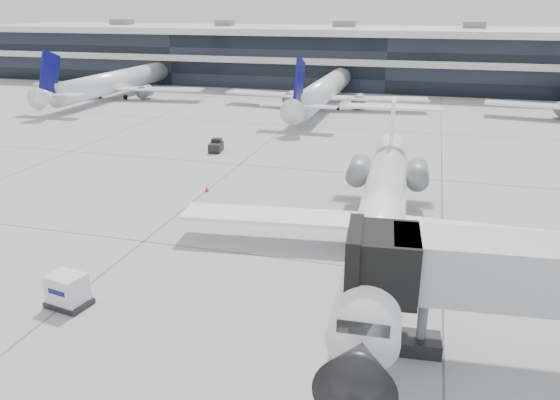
% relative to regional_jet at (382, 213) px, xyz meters
% --- Properties ---
extents(ground, '(220.00, 220.00, 0.00)m').
position_rel_regional_jet_xyz_m(ground, '(-5.93, -2.80, -2.69)').
color(ground, '#99999C').
rests_on(ground, ground).
extents(terminal, '(170.00, 22.00, 10.00)m').
position_rel_regional_jet_xyz_m(terminal, '(-5.93, 79.20, 2.31)').
color(terminal, black).
rests_on(terminal, ground).
extents(bg_jet_left, '(32.00, 40.00, 9.60)m').
position_rel_regional_jet_xyz_m(bg_jet_left, '(-50.93, 52.20, -2.69)').
color(bg_jet_left, white).
rests_on(bg_jet_left, ground).
extents(bg_jet_center, '(32.00, 40.00, 9.60)m').
position_rel_regional_jet_xyz_m(bg_jet_center, '(-13.93, 52.20, -2.69)').
color(bg_jet_center, white).
rests_on(bg_jet_center, ground).
extents(regional_jet, '(27.37, 34.13, 7.88)m').
position_rel_regional_jet_xyz_m(regional_jet, '(0.00, 0.00, 0.00)').
color(regional_jet, white).
rests_on(regional_jet, ground).
extents(cargo_uld, '(2.48, 2.00, 1.82)m').
position_rel_regional_jet_xyz_m(cargo_uld, '(-15.61, -11.57, -1.78)').
color(cargo_uld, black).
rests_on(cargo_uld, ground).
extents(traffic_cone, '(0.40, 0.40, 0.54)m').
position_rel_regional_jet_xyz_m(traffic_cone, '(-15.85, 8.32, -2.44)').
color(traffic_cone, red).
rests_on(traffic_cone, ground).
extents(far_tug, '(1.57, 2.34, 1.39)m').
position_rel_regional_jet_xyz_m(far_tug, '(-20.24, 21.56, -2.07)').
color(far_tug, black).
rests_on(far_tug, ground).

